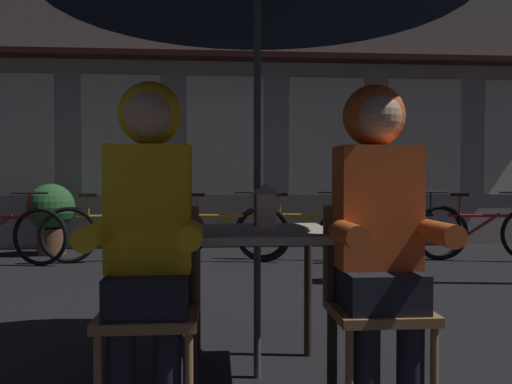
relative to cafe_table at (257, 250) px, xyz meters
The scene contains 14 objects.
ground_plane 0.64m from the cafe_table, ahead, with size 60.00×60.00×0.00m, color black.
cafe_table is the anchor object (origin of this frame).
lantern 0.23m from the cafe_table, 49.31° to the right, with size 0.11×0.11×0.23m.
chair_left 0.62m from the cafe_table, 142.45° to the right, with size 0.40×0.40×0.87m.
chair_right 0.62m from the cafe_table, 37.55° to the right, with size 0.40×0.40×0.87m.
person_left_hooded 0.67m from the cafe_table, 138.43° to the right, with size 0.45×0.56×1.40m.
person_right_hooded 0.67m from the cafe_table, 41.57° to the right, with size 0.45×0.56×1.40m.
shopfront_building 5.97m from the cafe_table, 82.72° to the left, with size 10.00×0.93×6.20m.
bicycle_second 4.07m from the cafe_table, 110.12° to the left, with size 1.67×0.25×0.84m.
bicycle_third 3.77m from the cafe_table, 92.01° to the left, with size 1.66×0.33×0.84m.
bicycle_fourth 3.90m from the cafe_table, 77.17° to the left, with size 1.65×0.42×0.84m.
bicycle_fifth 4.17m from the cafe_table, 60.69° to the left, with size 1.66×0.37×0.84m.
bicycle_furthest 4.66m from the cafe_table, 49.64° to the left, with size 1.65×0.43×0.84m.
potted_plant 5.07m from the cafe_table, 117.19° to the left, with size 0.60×0.60×0.92m.
Camera 1 is at (-0.22, -2.65, 1.00)m, focal length 37.86 mm.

